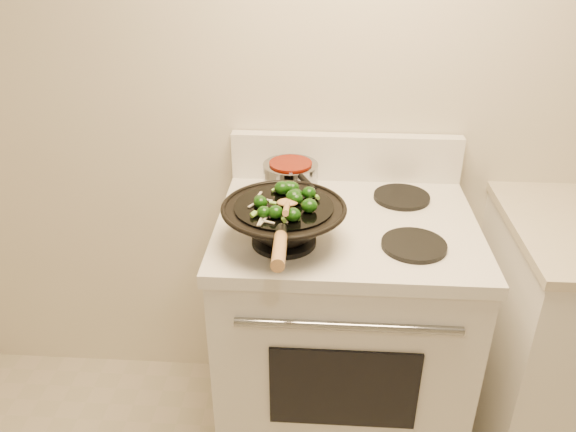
{
  "coord_description": "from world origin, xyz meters",
  "views": [
    {
      "loc": [
        -0.35,
        -0.32,
        1.73
      ],
      "look_at": [
        -0.43,
        1.01,
        1.01
      ],
      "focal_mm": 35.0,
      "sensor_mm": 36.0,
      "label": 1
    }
  ],
  "objects": [
    {
      "name": "stirfry",
      "position": [
        -0.43,
        1.03,
        1.05
      ],
      "size": [
        0.2,
        0.23,
        0.04
      ],
      "color": "#0E3308",
      "rests_on": "wok"
    },
    {
      "name": "saucepan",
      "position": [
        -0.44,
        1.32,
        0.99
      ],
      "size": [
        0.18,
        0.27,
        0.1
      ],
      "color": "gray",
      "rests_on": "stove"
    },
    {
      "name": "wok",
      "position": [
        -0.44,
        1.02,
        0.99
      ],
      "size": [
        0.34,
        0.57,
        0.18
      ],
      "color": "black",
      "rests_on": "stove"
    },
    {
      "name": "wooden_spoon",
      "position": [
        -0.43,
        0.95,
        1.07
      ],
      "size": [
        0.06,
        0.26,
        0.1
      ],
      "color": "#B07B45",
      "rests_on": "wok"
    },
    {
      "name": "stove",
      "position": [
        -0.26,
        1.17,
        0.47
      ],
      "size": [
        0.78,
        0.67,
        1.08
      ],
      "color": "white",
      "rests_on": "ground"
    }
  ]
}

